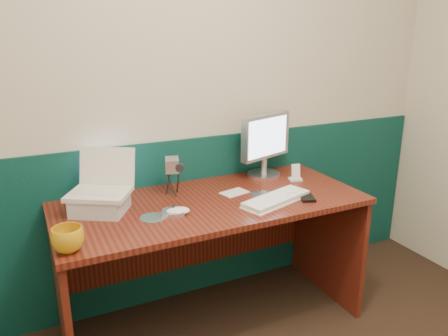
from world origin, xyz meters
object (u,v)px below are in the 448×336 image
mug (68,239)px  camcorder (172,176)px  laptop (97,173)px  monitor (264,146)px  desk (212,264)px  keyboard (276,200)px

mug → camcorder: bearing=35.9°
mug → camcorder: camcorder is taller
laptop → monitor: 1.02m
desk → laptop: (-0.55, 0.09, 0.58)m
monitor → keyboard: bearing=-129.8°
camcorder → keyboard: bearing=-18.8°
keyboard → monitor: bearing=50.2°
desk → laptop: 0.80m
desk → monitor: monitor is taller
keyboard → camcorder: (-0.45, 0.33, 0.10)m
monitor → mug: size_ratio=2.84×
monitor → laptop: bearing=170.3°
laptop → camcorder: size_ratio=1.32×
keyboard → camcorder: bearing=125.3°
desk → monitor: bearing=27.7°
laptop → mug: size_ratio=2.17×
laptop → desk: bearing=21.7°
desk → monitor: 0.76m
camcorder → desk: bearing=-30.5°
keyboard → camcorder: camcorder is taller
keyboard → mug: mug is taller
monitor → mug: (-1.19, -0.49, -0.13)m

